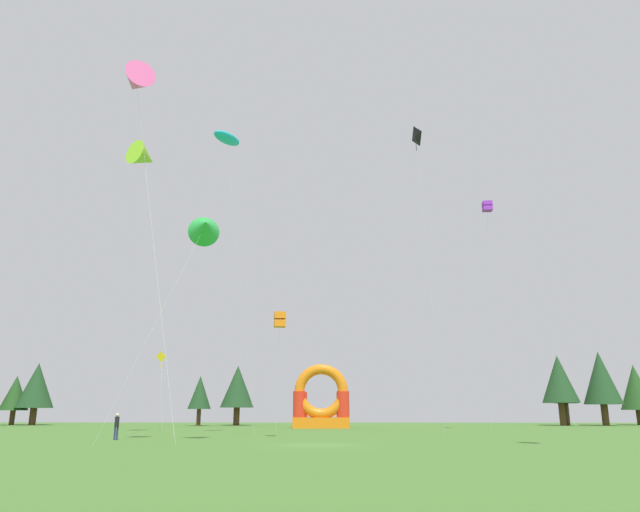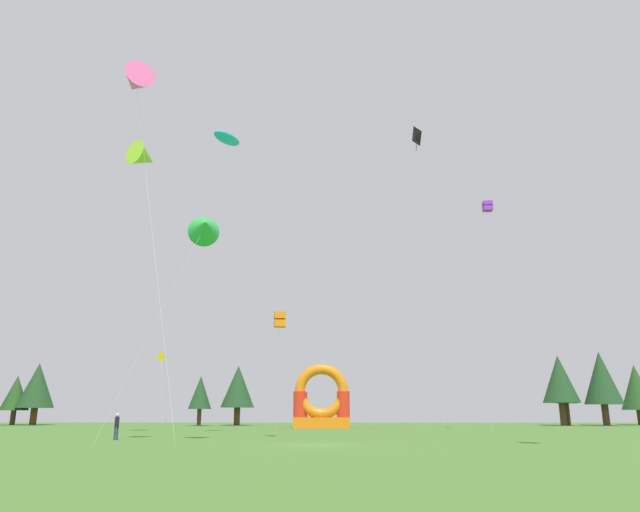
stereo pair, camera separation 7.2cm
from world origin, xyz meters
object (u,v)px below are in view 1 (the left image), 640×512
kite_black_diamond (415,139)px  kite_purple_box (487,207)px  kite_lime_delta (144,157)px  kite_yellow_diamond (162,358)px  kite_cyan_parafoil (227,139)px  kite_orange_box (280,320)px  person_near_camera (117,424)px  kite_green_delta (205,227)px  kite_pink_delta (136,82)px  inflatable_orange_dome (321,406)px

kite_black_diamond → kite_purple_box: (8.51, 10.63, -2.25)m
kite_black_diamond → kite_lime_delta: bearing=176.5°
kite_yellow_diamond → kite_black_diamond: bearing=-33.4°
kite_cyan_parafoil → kite_orange_box: 16.28m
kite_cyan_parafoil → kite_purple_box: size_ratio=1.10×
kite_orange_box → kite_purple_box: (19.23, 13.34, 13.19)m
kite_black_diamond → person_near_camera: size_ratio=14.24×
kite_green_delta → kite_cyan_parafoil: size_ratio=0.58×
kite_lime_delta → kite_black_diamond: (23.02, -1.42, 0.77)m
kite_orange_box → kite_yellow_diamond: kite_orange_box is taller
person_near_camera → kite_lime_delta: bearing=64.0°
kite_lime_delta → kite_cyan_parafoil: size_ratio=1.00×
kite_pink_delta → kite_cyan_parafoil: (3.43, 12.07, 2.02)m
kite_purple_box → kite_orange_box: bearing=-145.3°
kite_lime_delta → inflatable_orange_dome: (14.83, 20.71, -20.54)m
kite_green_delta → kite_lime_delta: size_ratio=0.59×
kite_pink_delta → kite_black_diamond: bearing=33.5°
kite_cyan_parafoil → person_near_camera: kite_cyan_parafoil is taller
kite_black_diamond → kite_cyan_parafoil: bearing=-178.1°
kite_pink_delta → kite_orange_box: kite_pink_delta is taller
kite_yellow_diamond → kite_lime_delta: bearing=-83.9°
kite_green_delta → person_near_camera: (-6.38, 5.16, -12.09)m
kite_cyan_parafoil → kite_purple_box: kite_cyan_parafoil is taller
kite_pink_delta → kite_orange_box: (8.27, 9.87, -13.37)m
kite_purple_box → person_near_camera: (-29.86, -14.96, -20.39)m
kite_black_diamond → inflatable_orange_dome: 31.79m
kite_purple_box → person_near_camera: kite_purple_box is taller
kite_black_diamond → kite_purple_box: 13.80m
kite_cyan_parafoil → kite_orange_box: bearing=-24.4°
kite_lime_delta → inflatable_orange_dome: size_ratio=3.54×
kite_yellow_diamond → person_near_camera: (3.26, -20.55, -6.12)m
kite_lime_delta → inflatable_orange_dome: 32.72m
kite_pink_delta → kite_yellow_diamond: 32.71m
kite_orange_box → person_near_camera: size_ratio=5.11×
kite_purple_box → kite_yellow_diamond: 36.49m
kite_green_delta → kite_cyan_parafoil: 13.83m
kite_cyan_parafoil → inflatable_orange_dome: bearing=72.0°
kite_cyan_parafoil → inflatable_orange_dome: kite_cyan_parafoil is taller
kite_cyan_parafoil → inflatable_orange_dome: size_ratio=3.55×
kite_purple_box → inflatable_orange_dome: size_ratio=3.21×
kite_purple_box → kite_yellow_diamond: size_ratio=2.88×
kite_cyan_parafoil → person_near_camera: size_ratio=14.10×
kite_orange_box → person_near_camera: bearing=-171.3°
kite_lime_delta → kite_purple_box: (31.53, 9.21, -1.48)m
kite_lime_delta → person_near_camera: 22.68m
kite_black_diamond → kite_purple_box: kite_black_diamond is taller
kite_orange_box → person_near_camera: 12.94m
kite_pink_delta → kite_black_diamond: 22.88m
kite_purple_box → kite_green_delta: bearing=-139.4°
kite_green_delta → kite_pink_delta: (-4.02, -3.09, 8.49)m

